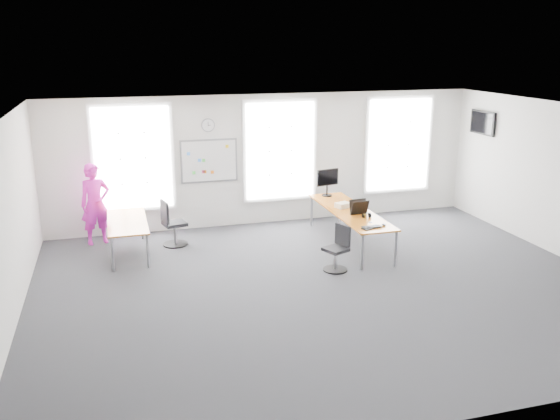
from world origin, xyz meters
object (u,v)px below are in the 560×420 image
object	(u,v)px
person	(95,204)
monitor	(327,180)
chair_right	(338,251)
chair_left	(172,226)
desk_right	(350,213)
keyboard	(372,227)
headphones	(366,215)
desk_left	(127,224)

from	to	relation	value
person	monitor	world-z (taller)	person
chair_right	chair_left	xyz separation A→B (m)	(-2.81, 2.24, 0.05)
chair_left	desk_right	bearing A→B (deg)	-117.58
monitor	keyboard	bearing A→B (deg)	-103.33
person	headphones	world-z (taller)	person
desk_right	desk_left	world-z (taller)	desk_right
chair_left	monitor	bearing A→B (deg)	-97.69
headphones	person	bearing A→B (deg)	145.22
chair_left	person	bearing A→B (deg)	55.31
headphones	desk_left	bearing A→B (deg)	152.31
desk_right	chair_left	size ratio (longest dim) A/B	3.09
person	monitor	size ratio (longest dim) A/B	2.76
desk_right	chair_right	xyz separation A→B (m)	(-0.78, -1.30, -0.31)
chair_right	keyboard	xyz separation A→B (m)	(0.71, 0.08, 0.37)
desk_left	keyboard	xyz separation A→B (m)	(4.42, -1.88, 0.11)
chair_left	monitor	xyz separation A→B (m)	(3.55, 0.33, 0.68)
desk_left	person	world-z (taller)	person
chair_right	person	bearing A→B (deg)	-146.86
desk_right	person	world-z (taller)	person
chair_right	keyboard	size ratio (longest dim) A/B	2.07
desk_left	chair_left	size ratio (longest dim) A/B	1.94
desk_right	chair_left	xyz separation A→B (m)	(-3.59, 0.94, -0.26)
desk_left	desk_right	bearing A→B (deg)	-8.38
chair_right	headphones	world-z (taller)	chair_right
chair_left	headphones	world-z (taller)	chair_left
chair_right	chair_left	world-z (taller)	chair_left
keyboard	monitor	xyz separation A→B (m)	(0.03, 2.49, 0.36)
chair_left	monitor	world-z (taller)	monitor
person	keyboard	world-z (taller)	person
chair_right	desk_left	bearing A→B (deg)	-141.36
chair_left	keyboard	xyz separation A→B (m)	(3.52, -2.16, 0.32)
desk_left	keyboard	distance (m)	4.81
desk_left	headphones	distance (m)	4.77
monitor	chair_right	bearing A→B (deg)	-118.70
headphones	desk_right	bearing A→B (deg)	88.51
headphones	monitor	distance (m)	1.87
person	desk_left	bearing A→B (deg)	-70.55
desk_left	person	xyz separation A→B (m)	(-0.60, 0.88, 0.22)
desk_right	keyboard	bearing A→B (deg)	-93.23
headphones	chair_right	bearing A→B (deg)	-153.21
desk_right	keyboard	xyz separation A→B (m)	(-0.07, -1.22, 0.06)
person	chair_left	bearing A→B (deg)	-36.72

